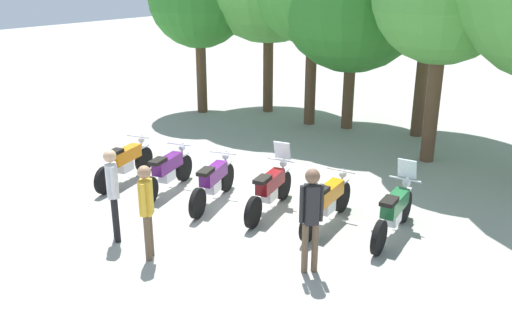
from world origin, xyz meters
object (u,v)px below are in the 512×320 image
Objects in this scene: person_0 at (113,188)px; motorcycle_3 at (270,189)px; motorcycle_4 at (327,201)px; motorcycle_5 at (394,211)px; person_2 at (311,212)px; motorcycle_1 at (167,171)px; motorcycle_0 at (125,162)px; person_1 at (146,205)px; motorcycle_2 at (213,181)px.

motorcycle_3 is at bearing 1.87° from person_0.
motorcycle_3 is 1.00× the size of motorcycle_4.
person_2 is (-0.74, -2.01, 0.58)m from motorcycle_5.
motorcycle_1 is at bearing 54.10° from person_0.
person_2 is (5.58, -1.31, 0.59)m from motorcycle_0.
person_2 reaches higher than motorcycle_5.
motorcycle_4 is 1.28× the size of person_1.
person_0 is (-0.49, -2.35, 0.55)m from motorcycle_2.
motorcycle_5 reaches higher than motorcycle_1.
person_0 is (-1.76, -2.63, 0.54)m from motorcycle_3.
motorcycle_3 is (2.53, 0.32, 0.01)m from motorcycle_1.
person_1 is 0.94× the size of person_2.
motorcycle_2 is 0.98× the size of motorcycle_4.
motorcycle_5 is at bearing -93.60° from motorcycle_1.
person_2 reaches higher than motorcycle_3.
motorcycle_4 is (1.27, 0.08, -0.01)m from motorcycle_3.
person_0 is 0.99m from person_1.
motorcycle_5 reaches higher than motorcycle_2.
motorcycle_0 is 3.81m from motorcycle_3.
motorcycle_1 is 0.99× the size of motorcycle_3.
person_0 is 1.04× the size of person_1.
motorcycle_4 is at bearing -93.57° from motorcycle_3.
motorcycle_2 is 1.21× the size of person_0.
motorcycle_5 is at bearing 13.94° from person_1.
motorcycle_5 is (5.06, 0.64, 0.01)m from motorcycle_1.
motorcycle_3 is 3.21m from person_0.
person_1 is (3.01, -2.40, 0.51)m from motorcycle_0.
motorcycle_2 is 1.26× the size of person_1.
motorcycle_2 is at bearing 23.81° from person_0.
person_2 reaches higher than motorcycle_0.
motorcycle_3 is at bearing 4.49° from person_2.
person_1 is (0.49, -2.51, 0.51)m from motorcycle_2.
motorcycle_4 is at bearing -94.75° from motorcycle_1.
motorcycle_0 is at bearing 94.62° from motorcycle_4.
person_2 is at bearing -112.93° from motorcycle_0.
motorcycle_2 is 3.84m from motorcycle_5.
motorcycle_1 is 3.82m from motorcycle_4.
motorcycle_0 is at bearing 77.86° from person_0.
motorcycle_3 reaches higher than motorcycle_0.
person_0 is at bearing 123.32° from motorcycle_5.
motorcycle_2 is at bearing 22.97° from person_2.
motorcycle_4 is (3.79, 0.40, 0.00)m from motorcycle_1.
motorcycle_1 and motorcycle_4 have the same top height.
person_0 is at bearing -147.52° from motorcycle_0.
person_0 is at bearing 139.10° from motorcycle_3.
motorcycle_0 is 1.22× the size of person_0.
person_0 is (0.77, -2.30, 0.55)m from motorcycle_1.
motorcycle_5 is (6.32, 0.70, 0.01)m from motorcycle_0.
motorcycle_1 is at bearing 79.22° from motorcycle_2.
motorcycle_2 is at bearing 71.75° from person_1.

